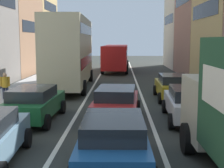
% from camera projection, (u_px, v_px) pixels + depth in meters
% --- Properties ---
extents(sidewalk_left, '(2.60, 64.00, 0.14)m').
position_uv_depth(sidewalk_left, '(19.00, 90.00, 22.46)').
color(sidewalk_left, '#B7B7B7').
rests_on(sidewalk_left, ground).
extents(lane_stripe_left, '(0.16, 60.00, 0.01)m').
position_uv_depth(lane_stripe_left, '(91.00, 91.00, 22.33)').
color(lane_stripe_left, silver).
rests_on(lane_stripe_left, ground).
extents(lane_stripe_right, '(0.16, 60.00, 0.01)m').
position_uv_depth(lane_stripe_right, '(140.00, 91.00, 22.24)').
color(lane_stripe_right, silver).
rests_on(lane_stripe_right, ground).
extents(sedan_centre_lane_second, '(2.09, 4.31, 1.49)m').
position_uv_depth(sedan_centre_lane_second, '(113.00, 141.00, 8.77)').
color(sedan_centre_lane_second, '#194C8C').
rests_on(sedan_centre_lane_second, ground).
extents(hatchback_centre_lane_third, '(2.30, 4.41, 1.49)m').
position_uv_depth(hatchback_centre_lane_third, '(116.00, 103.00, 14.08)').
color(hatchback_centre_lane_third, '#A51E1E').
rests_on(hatchback_centre_lane_third, ground).
extents(sedan_left_lane_third, '(2.18, 4.36, 1.49)m').
position_uv_depth(sedan_left_lane_third, '(34.00, 103.00, 14.05)').
color(sedan_left_lane_third, '#19592D').
rests_on(sedan_left_lane_third, ground).
extents(sedan_right_lane_behind_truck, '(2.21, 4.37, 1.49)m').
position_uv_depth(sedan_right_lane_behind_truck, '(189.00, 103.00, 14.06)').
color(sedan_right_lane_behind_truck, silver).
rests_on(sedan_right_lane_behind_truck, ground).
extents(wagon_right_lane_far, '(2.10, 4.32, 1.49)m').
position_uv_depth(wagon_right_lane_far, '(173.00, 86.00, 19.13)').
color(wagon_right_lane_far, '#B29319').
rests_on(wagon_right_lane_far, ground).
extents(bus_mid_queue_primary, '(3.01, 10.56, 5.06)m').
position_uv_depth(bus_mid_queue_primary, '(70.00, 49.00, 23.37)').
color(bus_mid_queue_primary, '#BFB793').
rests_on(bus_mid_queue_primary, ground).
extents(bus_far_queue_secondary, '(3.03, 10.57, 2.90)m').
position_uv_depth(bus_far_queue_secondary, '(116.00, 56.00, 36.22)').
color(bus_far_queue_secondary, '#B21919').
rests_on(bus_far_queue_secondary, ground).
extents(pedestrian_near_kerb, '(0.51, 0.34, 1.66)m').
position_uv_depth(pedestrian_near_kerb, '(5.00, 85.00, 18.52)').
color(pedestrian_near_kerb, '#262D47').
rests_on(pedestrian_near_kerb, ground).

